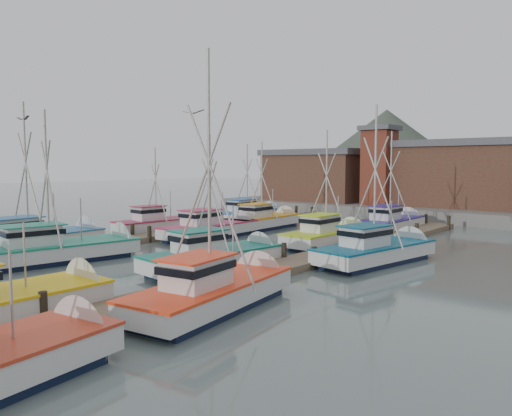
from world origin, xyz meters
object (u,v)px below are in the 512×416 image
Objects in this scene: boat_12 at (266,221)px; boat_8 at (214,229)px; lookout_tower at (379,165)px; boat_4 at (63,250)px.

boat_8 is at bearing -89.50° from boat_12.
lookout_tower is 23.78m from boat_8.
boat_4 is (-2.28, -35.54, -4.87)m from lookout_tower.
boat_4 is at bearing -92.87° from boat_8.
lookout_tower is at bearing 95.33° from boat_4.
lookout_tower is at bearing 78.77° from boat_12.
lookout_tower reaches higher than boat_8.
boat_8 is 1.04× the size of boat_12.
boat_4 is 19.17m from boat_12.
lookout_tower is 0.82× the size of boat_4.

